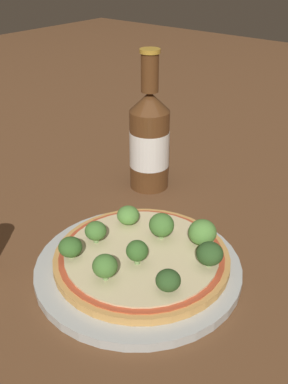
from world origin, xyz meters
name	(u,v)px	position (x,y,z in m)	size (l,w,h in m)	color
ground_plane	(132,276)	(0.00, 0.00, 0.00)	(3.00, 3.00, 0.00)	brown
plate	(138,267)	(0.01, 0.00, 0.01)	(0.26, 0.26, 0.01)	#B2B7B2
pizza	(139,255)	(0.02, 0.00, 0.02)	(0.22, 0.22, 0.01)	tan
broccoli_floret_0	(168,280)	(-0.02, -0.07, 0.04)	(0.03, 0.03, 0.03)	#7A9E5B
broccoli_floret_1	(108,268)	(-0.04, 0.00, 0.04)	(0.03, 0.03, 0.03)	#7A9E5B
broccoli_floret_2	(95,232)	(0.00, 0.06, 0.04)	(0.03, 0.03, 0.03)	#7A9E5B
broccoli_floret_3	(210,254)	(0.05, -0.08, 0.04)	(0.03, 0.03, 0.03)	#7A9E5B
broccoli_floret_4	(136,251)	(0.00, -0.01, 0.04)	(0.03, 0.03, 0.03)	#7A9E5B
broccoli_floret_5	(70,247)	(-0.04, 0.06, 0.04)	(0.03, 0.03, 0.03)	#7A9E5B
broccoli_floret_6	(128,215)	(0.06, 0.06, 0.04)	(0.03, 0.03, 0.03)	#7A9E5B
broccoli_floret_7	(202,232)	(0.08, -0.05, 0.04)	(0.04, 0.04, 0.03)	#7A9E5B
broccoli_floret_8	(164,226)	(0.06, 0.00, 0.05)	(0.03, 0.03, 0.04)	#7A9E5B
beer_bottle	(149,140)	(0.20, 0.13, 0.08)	(0.07, 0.07, 0.23)	#563319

